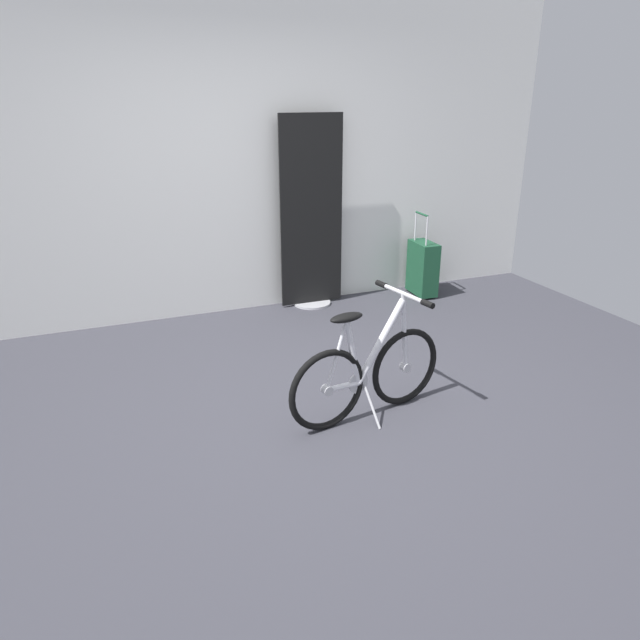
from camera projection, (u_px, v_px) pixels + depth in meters
name	position (u px, v px, depth m)	size (l,w,h in m)	color
ground_plane	(319.00, 419.00, 3.71)	(6.42, 6.42, 0.00)	#38383F
back_wall	(223.00, 134.00, 5.04)	(6.42, 0.10, 3.15)	white
floor_banner_stand	(312.00, 223.00, 5.44)	(0.60, 0.36, 1.75)	#B7B7BC
folding_bike_foreground	(368.00, 372.00, 3.65)	(1.11, 0.53, 0.79)	black
rolling_suitcase	(423.00, 268.00, 5.87)	(0.20, 0.37, 0.83)	#19472D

